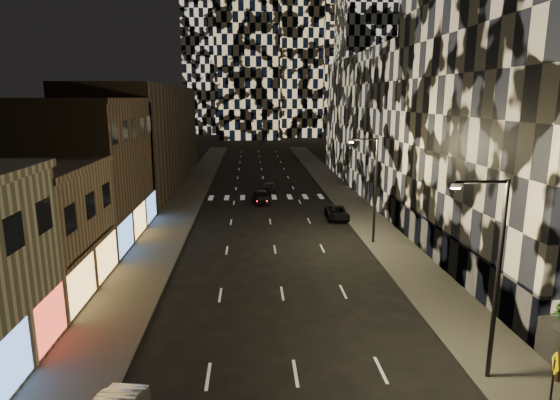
{
  "coord_description": "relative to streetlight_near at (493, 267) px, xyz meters",
  "views": [
    {
      "loc": [
        -1.94,
        -8.24,
        12.43
      ],
      "look_at": [
        -0.08,
        20.94,
        6.0
      ],
      "focal_mm": 30.0,
      "sensor_mm": 36.0,
      "label": 1
    }
  ],
  "objects": [
    {
      "name": "midrise_filler_right",
      "position": [
        11.65,
        47.0,
        3.65
      ],
      "size": [
        16.0,
        40.0,
        18.0
      ],
      "primitive_type": "cube",
      "color": "#232326",
      "rests_on": "ground"
    },
    {
      "name": "midrise_right",
      "position": [
        11.65,
        14.5,
        5.65
      ],
      "size": [
        16.0,
        25.0,
        22.0
      ],
      "primitive_type": "cube",
      "color": "#232326",
      "rests_on": "ground"
    },
    {
      "name": "streetlight_far",
      "position": [
        0.0,
        20.0,
        0.0
      ],
      "size": [
        2.55,
        0.25,
        9.0
      ],
      "color": "black",
      "rests_on": "sidewalk_right"
    },
    {
      "name": "curb_right",
      "position": [
        -0.45,
        40.0,
        -5.28
      ],
      "size": [
        0.2,
        120.0,
        0.15
      ],
      "primitive_type": "cube",
      "color": "#4C4C47",
      "rests_on": "ground"
    },
    {
      "name": "retail_tan",
      "position": [
        -25.35,
        11.0,
        -1.35
      ],
      "size": [
        10.0,
        10.0,
        8.0
      ],
      "primitive_type": "cube",
      "color": "#7E644B",
      "rests_on": "ground"
    },
    {
      "name": "curb_left",
      "position": [
        -16.25,
        40.0,
        -5.28
      ],
      "size": [
        0.2,
        120.0,
        0.15
      ],
      "primitive_type": "cube",
      "color": "#4C4C47",
      "rests_on": "ground"
    },
    {
      "name": "car_dark_rightlane",
      "position": [
        -1.35,
        28.56,
        -4.7
      ],
      "size": [
        2.3,
        4.76,
        1.31
      ],
      "primitive_type": "imported",
      "rotation": [
        0.0,
        0.0,
        -0.03
      ],
      "color": "black",
      "rests_on": "ground"
    },
    {
      "name": "midrise_base",
      "position": [
        3.95,
        14.5,
        -3.85
      ],
      "size": [
        0.6,
        25.0,
        3.0
      ],
      "primitive_type": "cube",
      "color": "#383838",
      "rests_on": "ground"
    },
    {
      "name": "sidewalk_left",
      "position": [
        -18.35,
        40.0,
        -5.28
      ],
      "size": [
        4.0,
        120.0,
        0.15
      ],
      "primitive_type": "cube",
      "color": "#47443F",
      "rests_on": "ground"
    },
    {
      "name": "streetlight_near",
      "position": [
        0.0,
        0.0,
        0.0
      ],
      "size": [
        2.55,
        0.25,
        9.0
      ],
      "color": "black",
      "rests_on": "sidewalk_right"
    },
    {
      "name": "sidewalk_right",
      "position": [
        1.65,
        40.0,
        -5.28
      ],
      "size": [
        4.0,
        120.0,
        0.15
      ],
      "primitive_type": "cube",
      "color": "#47443F",
      "rests_on": "ground"
    },
    {
      "name": "car_dark_midlane",
      "position": [
        -9.02,
        36.83,
        -4.6
      ],
      "size": [
        2.22,
        4.6,
        1.51
      ],
      "primitive_type": "imported",
      "rotation": [
        0.0,
        0.0,
        0.1
      ],
      "color": "black",
      "rests_on": "ground"
    },
    {
      "name": "car_dark_oncoming",
      "position": [
        -7.85,
        43.08,
        -4.68
      ],
      "size": [
        2.27,
        4.79,
        1.35
      ],
      "primitive_type": "imported",
      "rotation": [
        0.0,
        0.0,
        3.06
      ],
      "color": "black",
      "rests_on": "ground"
    },
    {
      "name": "ped_sign",
      "position": [
        1.13,
        -2.99,
        -3.22
      ],
      "size": [
        0.43,
        0.9,
        2.89
      ],
      "rotation": [
        0.0,
        0.0,
        -0.41
      ],
      "color": "black",
      "rests_on": "sidewalk_right"
    },
    {
      "name": "retail_brown",
      "position": [
        -25.35,
        23.5,
        0.65
      ],
      "size": [
        10.0,
        15.0,
        12.0
      ],
      "primitive_type": "cube",
      "color": "#4D3A2B",
      "rests_on": "ground"
    },
    {
      "name": "retail_filler_left",
      "position": [
        -25.35,
        50.0,
        1.65
      ],
      "size": [
        10.0,
        40.0,
        14.0
      ],
      "primitive_type": "cube",
      "color": "#4D3A2B",
      "rests_on": "ground"
    }
  ]
}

